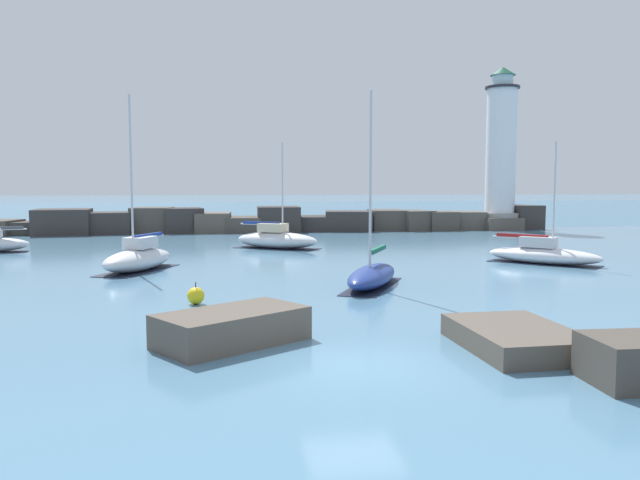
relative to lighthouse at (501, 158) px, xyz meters
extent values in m
plane|color=teal|center=(-26.78, -47.31, -7.67)|extent=(600.00, 600.00, 0.00)
cube|color=teal|center=(-26.78, 60.93, -7.66)|extent=(400.00, 116.00, 0.01)
cube|color=#423D38|center=(-48.52, 0.97, -7.04)|extent=(3.34, 3.80, 1.25)
cube|color=#383330|center=(-44.77, 0.39, -6.44)|extent=(5.53, 5.18, 2.46)
cube|color=#383330|center=(-40.80, 0.93, -6.61)|extent=(4.89, 4.74, 2.11)
cube|color=#4C443D|center=(-36.49, 1.58, -6.40)|extent=(4.24, 4.37, 2.52)
cube|color=#383330|center=(-33.44, 1.22, -6.43)|extent=(4.26, 4.48, 2.47)
cube|color=brown|center=(-30.43, 1.23, -6.68)|extent=(3.71, 4.70, 1.97)
cube|color=#4C443D|center=(-27.13, 0.93, -6.90)|extent=(4.35, 5.43, 1.53)
cube|color=#383330|center=(-23.84, 0.81, -6.38)|extent=(4.51, 5.05, 2.57)
cube|color=#383330|center=(-20.11, 1.71, -6.91)|extent=(4.05, 5.36, 1.52)
cube|color=#383330|center=(-16.45, 0.73, -6.64)|extent=(5.50, 4.95, 2.06)
cube|color=#4C443D|center=(-12.08, 1.69, -6.60)|extent=(4.02, 5.53, 2.13)
cube|color=#4C443D|center=(-9.57, 0.65, -6.63)|extent=(4.09, 5.11, 2.08)
cube|color=#4C443D|center=(-6.68, 0.25, -6.68)|extent=(3.03, 3.78, 1.97)
cube|color=brown|center=(-3.43, 1.05, -6.71)|extent=(3.98, 4.61, 1.91)
cube|color=brown|center=(-0.10, 0.29, -7.01)|extent=(4.00, 5.01, 1.31)
cube|color=#383330|center=(2.70, 1.03, -6.37)|extent=(4.14, 5.52, 2.58)
cylinder|color=gray|center=(0.00, 0.00, -6.77)|extent=(4.24, 4.24, 1.80)
cylinder|color=white|center=(0.00, 0.00, 0.70)|extent=(3.14, 3.14, 13.14)
cylinder|color=#232328|center=(0.00, 0.00, 7.40)|extent=(3.62, 3.62, 0.25)
cylinder|color=silver|center=(0.00, 0.00, 8.10)|extent=(2.20, 2.20, 1.15)
cone|color=#194C38|center=(0.00, 0.00, 9.12)|extent=(2.67, 2.67, 0.90)
cube|color=brown|center=(-21.80, -46.50, -7.34)|extent=(2.91, 4.34, 0.66)
cube|color=brown|center=(-29.85, -44.52, -7.16)|extent=(4.90, 4.31, 1.01)
ellipsoid|color=silver|center=(-25.71, -16.40, -7.05)|extent=(6.88, 5.83, 1.24)
cube|color=black|center=(-25.71, -16.40, -7.65)|extent=(6.58, 5.60, 0.03)
cube|color=beige|center=(-25.99, -16.21, -6.11)|extent=(2.41, 2.25, 0.64)
cylinder|color=silver|center=(-25.30, -16.69, -3.09)|extent=(0.12, 0.12, 6.67)
cylinder|color=#BCBCC1|center=(-26.81, -15.63, -5.88)|extent=(3.07, 2.18, 0.10)
cube|color=navy|center=(-26.81, -15.63, -5.78)|extent=(2.68, 1.95, 0.20)
ellipsoid|color=silver|center=(-34.55, -27.42, -7.05)|extent=(4.44, 6.43, 1.22)
cube|color=black|center=(-34.55, -27.42, -7.65)|extent=(4.28, 6.14, 0.03)
cube|color=silver|center=(-34.43, -27.14, -6.12)|extent=(1.83, 2.15, 0.64)
cylinder|color=silver|center=(-34.74, -27.83, -2.25)|extent=(0.12, 0.12, 8.38)
cylinder|color=#BCBCC1|center=(-34.06, -26.31, -5.89)|extent=(1.45, 3.09, 0.10)
cube|color=navy|center=(-34.06, -26.31, -5.79)|extent=(1.33, 2.68, 0.20)
ellipsoid|color=white|center=(-10.73, -28.37, -7.17)|extent=(6.05, 6.29, 0.98)
cube|color=black|center=(-10.73, -28.37, -7.65)|extent=(5.79, 6.02, 0.03)
cube|color=silver|center=(-10.96, -28.12, -6.36)|extent=(2.17, 2.22, 0.64)
cylinder|color=silver|center=(-10.38, -28.74, -3.52)|extent=(0.12, 0.12, 6.32)
cylinder|color=#BCBCC1|center=(-11.66, -27.38, -6.13)|extent=(2.62, 2.80, 0.10)
cube|color=maroon|center=(-11.66, -27.38, -6.03)|extent=(2.31, 2.46, 0.20)
cylinder|color=#BCBCC1|center=(-45.22, -15.79, -6.04)|extent=(3.26, 0.67, 0.10)
cube|color=#4C4C51|center=(-45.22, -15.79, -5.94)|extent=(2.79, 0.68, 0.20)
ellipsoid|color=navy|center=(-23.09, -34.93, -7.18)|extent=(4.41, 6.35, 0.98)
cube|color=black|center=(-23.09, -34.93, -7.65)|extent=(4.23, 6.06, 0.03)
cylinder|color=silver|center=(-23.31, -35.35, -2.69)|extent=(0.12, 0.12, 7.99)
cylinder|color=#BCBCC1|center=(-22.52, -33.82, -6.13)|extent=(1.67, 3.10, 0.10)
cube|color=#1E664C|center=(-22.52, -33.82, -6.03)|extent=(1.52, 2.69, 0.20)
sphere|color=yellow|center=(-31.10, -38.00, -7.32)|extent=(0.69, 0.69, 0.69)
cylinder|color=black|center=(-31.10, -38.00, -6.88)|extent=(0.04, 0.04, 0.20)
camera|label=1|loc=(-30.32, -62.97, -2.96)|focal=35.00mm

